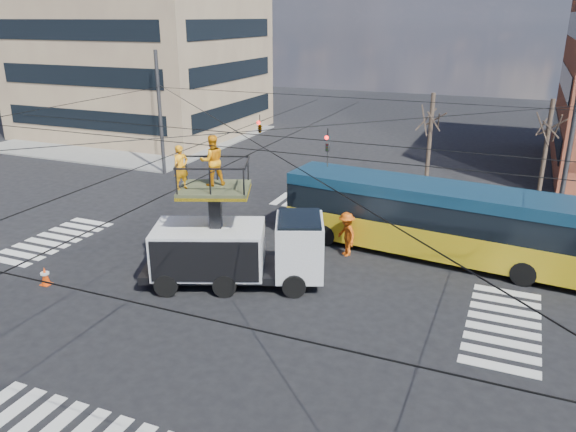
% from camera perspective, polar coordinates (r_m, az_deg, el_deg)
% --- Properties ---
extents(ground, '(120.00, 120.00, 0.00)m').
position_cam_1_polar(ground, '(23.01, -4.65, -6.09)').
color(ground, black).
rests_on(ground, ground).
extents(sidewalk_nw, '(18.00, 18.00, 0.12)m').
position_cam_1_polar(sidewalk_nw, '(50.87, -15.06, 7.75)').
color(sidewalk_nw, slate).
rests_on(sidewalk_nw, ground).
extents(crosswalks, '(22.40, 22.40, 0.02)m').
position_cam_1_polar(crosswalks, '(23.01, -4.65, -6.07)').
color(crosswalks, silver).
rests_on(crosswalks, ground).
extents(overhead_network, '(24.24, 24.24, 8.00)m').
position_cam_1_polar(overhead_network, '(21.88, -4.64, 4.54)').
color(overhead_network, '#2D2D30').
rests_on(overhead_network, ground).
extents(tree_a, '(2.00, 2.00, 6.00)m').
position_cam_1_polar(tree_a, '(32.62, 14.36, 9.62)').
color(tree_a, '#382B21').
rests_on(tree_a, ground).
extents(tree_b, '(2.00, 2.00, 6.00)m').
position_cam_1_polar(tree_b, '(32.31, 25.00, 8.31)').
color(tree_b, '#382B21').
rests_on(tree_b, ground).
extents(utility_truck, '(7.35, 4.75, 5.86)m').
position_cam_1_polar(utility_truck, '(21.70, -5.18, -2.07)').
color(utility_truck, black).
rests_on(utility_truck, ground).
extents(city_bus, '(13.36, 3.98, 3.20)m').
position_cam_1_polar(city_bus, '(25.03, 14.58, -0.23)').
color(city_bus, gold).
rests_on(city_bus, ground).
extents(traffic_cone, '(0.36, 0.36, 0.75)m').
position_cam_1_polar(traffic_cone, '(24.05, -23.45, -5.60)').
color(traffic_cone, '#F5440A').
rests_on(traffic_cone, ground).
extents(worker_ground, '(0.78, 1.12, 1.77)m').
position_cam_1_polar(worker_ground, '(24.18, -12.75, -2.93)').
color(worker_ground, orange).
rests_on(worker_ground, ground).
extents(flagger, '(1.41, 1.43, 1.97)m').
position_cam_1_polar(flagger, '(24.63, 5.95, -1.84)').
color(flagger, '#DE530E').
rests_on(flagger, ground).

